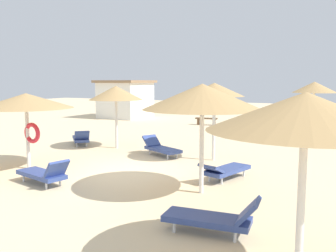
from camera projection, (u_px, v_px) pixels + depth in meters
name	position (u px, v px, depth m)	size (l,w,h in m)	color
ground_plane	(126.00, 172.00, 11.95)	(80.00, 80.00, 0.00)	beige
parasol_0	(214.00, 90.00, 13.45)	(2.21, 2.21, 2.90)	silver
parasol_1	(314.00, 87.00, 19.18)	(2.29, 2.29, 2.94)	silver
parasol_2	(305.00, 112.00, 5.33)	(2.91, 2.91, 2.81)	silver
parasol_3	(202.00, 97.00, 9.43)	(3.13, 3.13, 2.90)	silver
parasol_4	(116.00, 93.00, 15.98)	(2.37, 2.37, 2.76)	silver
parasol_5	(26.00, 101.00, 12.18)	(3.12, 3.12, 2.57)	silver
lounger_0	(161.00, 148.00, 14.54)	(1.97, 1.38, 0.75)	#33478C
lounger_2	(214.00, 218.00, 7.10)	(1.92, 0.84, 0.78)	#33478C
lounger_3	(225.00, 170.00, 11.01)	(1.13, 2.02, 0.61)	#33478C
lounger_4	(81.00, 138.00, 16.98)	(1.78, 1.76, 0.77)	#33478C
lounger_5	(44.00, 174.00, 10.48)	(1.93, 1.01, 0.81)	#33478C
bench_0	(243.00, 123.00, 22.90)	(1.53, 0.51, 0.49)	brown
bench_1	(292.00, 125.00, 21.85)	(0.53, 1.53, 0.49)	brown
bench_2	(206.00, 120.00, 24.80)	(1.54, 0.64, 0.49)	brown
beach_cabana	(126.00, 99.00, 29.72)	(3.70, 3.99, 3.03)	white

